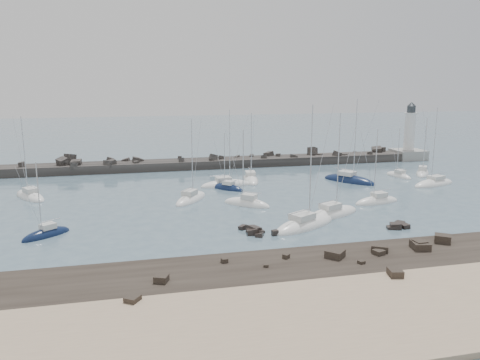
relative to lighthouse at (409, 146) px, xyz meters
name	(u,v)px	position (x,y,z in m)	size (l,w,h in m)	color
ground	(269,212)	(-47.00, -38.00, -3.09)	(400.00, 400.00, 0.00)	#486271
sand_strip	(382,316)	(-47.00, -70.00, -3.09)	(140.00, 14.00, 1.00)	tan
rock_shelf	(333,268)	(-46.76, -59.98, -3.08)	(140.00, 12.00, 1.64)	black
rock_cluster_near	(255,232)	(-51.65, -47.16, -2.95)	(4.45, 4.60, 1.54)	black
rock_cluster_far	(398,227)	(-32.75, -49.02, -3.03)	(3.58, 2.99, 1.40)	black
breakwater	(185,167)	(-54.89, -0.01, -2.80)	(115.00, 6.72, 5.37)	#282624
lighthouse	(409,146)	(0.00, 0.00, 0.00)	(7.00, 7.00, 14.60)	gray
sailboat_1	(30,197)	(-82.88, -20.97, -2.95)	(7.21, 9.20, 14.40)	white
sailboat_2	(46,235)	(-77.03, -42.37, -2.94)	(6.12, 5.48, 10.26)	#0E1B3B
sailboat_3	(191,199)	(-57.35, -28.78, -2.94)	(7.31, 8.89, 14.15)	white
sailboat_4	(226,185)	(-49.77, -19.62, -2.95)	(9.74, 3.88, 14.92)	white
sailboat_5	(247,204)	(-49.31, -33.66, -2.93)	(7.48, 7.00, 12.65)	white
sailboat_6	(251,180)	(-44.27, -16.38, -2.94)	(3.74, 9.14, 14.14)	white
sailboat_7	(332,214)	(-38.81, -41.97, -2.94)	(10.29, 6.92, 15.67)	white
sailboat_8	(349,181)	(-26.12, -21.28, -2.94)	(8.80, 10.71, 16.87)	#0E1B3B
sailboat_9	(377,202)	(-29.04, -37.00, -2.95)	(8.19, 3.72, 12.63)	white
sailboat_10	(399,176)	(-14.35, -19.28, -2.96)	(3.35, 6.85, 10.57)	white
sailboat_11	(434,184)	(-12.14, -27.54, -2.96)	(10.27, 5.76, 15.36)	white
sailboat_12	(422,174)	(-8.32, -18.36, -2.93)	(6.57, 7.58, 12.50)	white
sailboat_13	(227,188)	(-50.05, -22.20, -2.95)	(6.07, 6.43, 10.88)	#0E1B3B
sailboat_14	(305,226)	(-44.56, -46.04, -2.94)	(11.17, 8.27, 17.13)	white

